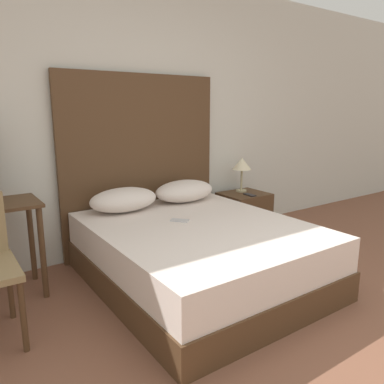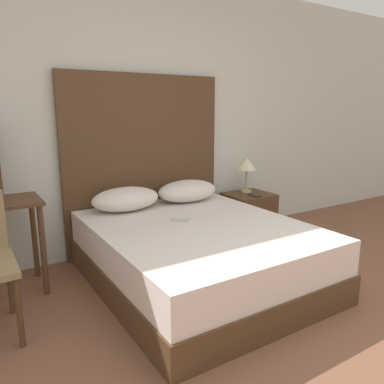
% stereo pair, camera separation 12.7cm
% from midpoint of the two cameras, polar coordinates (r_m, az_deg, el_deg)
% --- Properties ---
extents(ground_plane, '(16.00, 16.00, 0.00)m').
position_cam_midpoint_polar(ground_plane, '(2.44, 24.89, -24.24)').
color(ground_plane, brown).
extents(wall_back, '(10.00, 0.06, 2.70)m').
position_cam_midpoint_polar(wall_back, '(3.86, -5.75, 11.52)').
color(wall_back, silver).
rests_on(wall_back, ground_plane).
extents(bed, '(1.58, 1.91, 0.50)m').
position_cam_midpoint_polar(bed, '(3.13, 2.12, -9.34)').
color(bed, '#4C331E').
rests_on(bed, ground_plane).
extents(headboard, '(1.66, 0.05, 1.75)m').
position_cam_midpoint_polar(headboard, '(3.80, -6.18, 4.29)').
color(headboard, '#4C331E').
rests_on(headboard, ground_plane).
extents(pillow_left, '(0.63, 0.39, 0.22)m').
position_cam_midpoint_polar(pillow_left, '(3.47, -9.03, -1.07)').
color(pillow_left, silver).
rests_on(pillow_left, bed).
extents(pillow_right, '(0.63, 0.39, 0.22)m').
position_cam_midpoint_polar(pillow_right, '(3.77, 0.25, 0.18)').
color(pillow_right, silver).
rests_on(pillow_right, bed).
extents(phone_on_bed, '(0.15, 0.16, 0.01)m').
position_cam_midpoint_polar(phone_on_bed, '(3.13, -0.73, -4.33)').
color(phone_on_bed, '#B7B7BC').
rests_on(phone_on_bed, bed).
extents(nightstand, '(0.50, 0.45, 0.48)m').
position_cam_midpoint_polar(nightstand, '(4.34, 9.40, -3.34)').
color(nightstand, '#4C331E').
rests_on(nightstand, ground_plane).
extents(table_lamp, '(0.22, 0.22, 0.39)m').
position_cam_midpoint_polar(table_lamp, '(4.31, 9.19, 4.02)').
color(table_lamp, tan).
rests_on(table_lamp, nightstand).
extents(phone_on_nightstand, '(0.08, 0.15, 0.01)m').
position_cam_midpoint_polar(phone_on_nightstand, '(4.19, 10.30, -0.52)').
color(phone_on_nightstand, black).
rests_on(phone_on_nightstand, nightstand).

